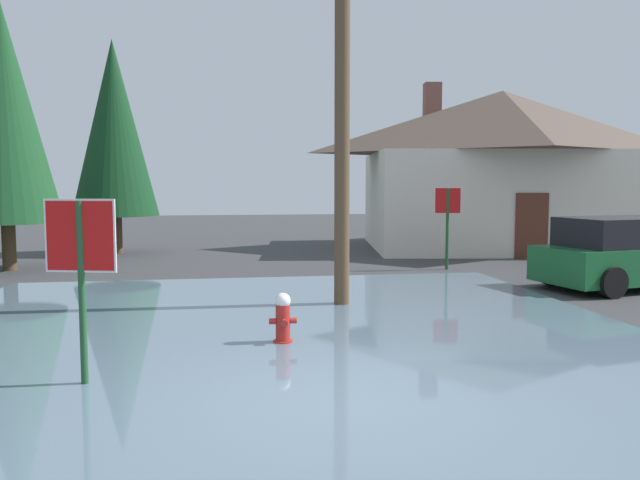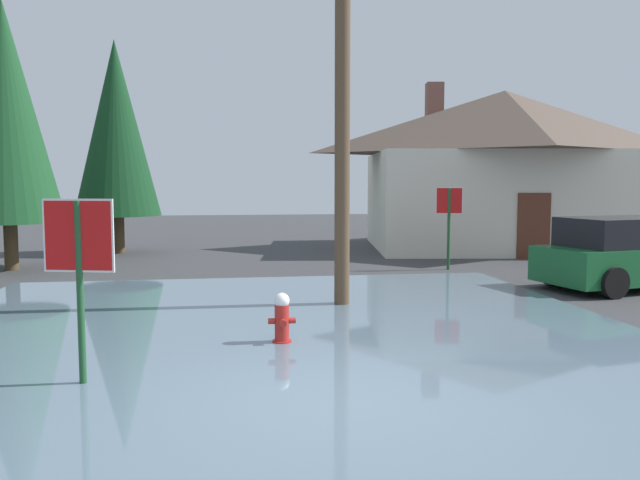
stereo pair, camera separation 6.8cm
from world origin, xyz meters
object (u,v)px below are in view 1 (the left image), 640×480
utility_pole (342,53)px  parked_car (630,254)px  pine_tree_tall_left (114,128)px  fire_hydrant (283,320)px  house (501,167)px  stop_sign_near (81,254)px  pine_tree_far_center (3,111)px  stop_sign_far (448,211)px

utility_pole → parked_car: utility_pole is taller
utility_pole → parked_car: bearing=10.2°
utility_pole → pine_tree_tall_left: utility_pole is taller
utility_pole → pine_tree_tall_left: (-5.48, 10.26, -0.60)m
fire_hydrant → house: bearing=54.7°
house → stop_sign_near: bearing=-128.6°
stop_sign_near → utility_pole: utility_pole is taller
pine_tree_far_center → fire_hydrant: bearing=-55.5°
stop_sign_far → house: bearing=53.7°
stop_sign_far → stop_sign_near: bearing=-129.9°
parked_car → pine_tree_tall_left: size_ratio=0.66×
stop_sign_near → pine_tree_tall_left: bearing=96.7°
utility_pole → house: 12.74m
stop_sign_near → stop_sign_far: stop_sign_far is taller
utility_pole → fire_hydrant: bearing=-116.7°
fire_hydrant → stop_sign_far: stop_sign_far is taller
fire_hydrant → pine_tree_far_center: size_ratio=0.11×
stop_sign_near → pine_tree_tall_left: pine_tree_tall_left is taller
utility_pole → pine_tree_tall_left: 11.65m
stop_sign_near → stop_sign_far: 11.79m
stop_sign_near → house: bearing=51.4°
house → pine_tree_far_center: size_ratio=1.50×
house → parked_car: house is taller
house → pine_tree_tall_left: pine_tree_tall_left is taller
utility_pole → stop_sign_far: utility_pole is taller
stop_sign_near → utility_pole: 6.52m
stop_sign_near → pine_tree_far_center: (-3.91, 10.74, 2.62)m
stop_sign_far → pine_tree_far_center: (-11.47, 1.70, 2.60)m
pine_tree_far_center → pine_tree_tall_left: bearing=59.9°
fire_hydrant → pine_tree_far_center: bearing=124.5°
fire_hydrant → pine_tree_tall_left: bearing=107.5°
stop_sign_near → parked_car: 11.86m
fire_hydrant → utility_pole: utility_pole is taller
parked_car → pine_tree_far_center: size_ratio=0.65×
fire_hydrant → utility_pole: (1.38, 2.74, 4.27)m
fire_hydrant → parked_car: size_ratio=0.17×
pine_tree_far_center → parked_car: bearing=-20.0°
parked_car → pine_tree_far_center: 15.69m
stop_sign_far → parked_car: stop_sign_far is taller
house → parked_car: size_ratio=2.32×
parked_car → utility_pole: bearing=-169.8°
parked_car → pine_tree_far_center: pine_tree_far_center is taller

